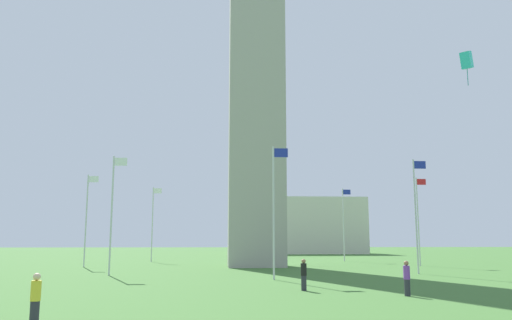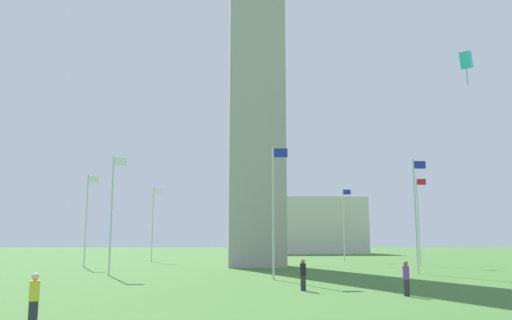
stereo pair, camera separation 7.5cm
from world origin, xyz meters
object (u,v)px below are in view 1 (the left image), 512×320
object	(u,v)px
person_yellow_shirt	(35,300)
person_purple_shirt	(407,278)
flagpole_n	(419,217)
person_black_shirt	(304,275)
flagpole_se	(153,221)
flagpole_s	(87,216)
flagpole_w	(274,206)
flagpole_ne	(344,221)
obelisk_monument	(256,25)
flagpole_sw	(112,210)
kite_cyan_box	(467,60)
flagpole_e	(247,222)
flagpole_nw	(416,211)
distant_building	(299,226)

from	to	relation	value
person_yellow_shirt	person_purple_shirt	world-z (taller)	person_purple_shirt
flagpole_n	person_black_shirt	world-z (taller)	flagpole_n
flagpole_se	flagpole_s	size ratio (longest dim) A/B	1.00
flagpole_w	person_yellow_shirt	bearing A→B (deg)	-117.82
flagpole_ne	flagpole_se	bearing A→B (deg)	180.00
flagpole_n	person_black_shirt	bearing A→B (deg)	-123.60
flagpole_se	person_yellow_shirt	bearing A→B (deg)	-86.94
obelisk_monument	flagpole_n	bearing A→B (deg)	0.00
flagpole_ne	flagpole_sw	size ratio (longest dim) A/B	1.00
flagpole_ne	flagpole_w	bearing A→B (deg)	-112.50
flagpole_ne	kite_cyan_box	world-z (taller)	kite_cyan_box
obelisk_monument	flagpole_sw	xyz separation A→B (m)	(-12.21, -12.26, -21.13)
flagpole_ne	flagpole_e	xyz separation A→B (m)	(-12.26, 5.08, 0.00)
flagpole_se	flagpole_ne	bearing A→B (deg)	-0.00
flagpole_sw	flagpole_e	bearing A→B (deg)	67.50
flagpole_e	flagpole_nw	world-z (taller)	same
flagpole_e	distant_building	distance (m)	32.36
obelisk_monument	kite_cyan_box	size ratio (longest dim) A/B	24.85
person_purple_shirt	flagpole_nw	bearing A→B (deg)	-36.30
flagpole_n	flagpole_nw	world-z (taller)	same
obelisk_monument	person_yellow_shirt	distance (m)	44.84
flagpole_ne	distant_building	xyz separation A→B (m)	(-0.28, 35.14, 0.34)
obelisk_monument	flagpole_s	bearing A→B (deg)	180.00
flagpole_s	flagpole_sw	xyz separation A→B (m)	(5.08, -12.26, 0.00)
flagpole_n	flagpole_sw	distance (m)	32.03
flagpole_se	flagpole_w	xyz separation A→B (m)	(12.26, -29.59, 0.00)
obelisk_monument	flagpole_se	bearing A→B (deg)	134.88
kite_cyan_box	flagpole_w	bearing A→B (deg)	144.22
flagpole_w	flagpole_nw	world-z (taller)	same
flagpole_s	person_black_shirt	size ratio (longest dim) A/B	5.50
flagpole_sw	flagpole_w	size ratio (longest dim) A/B	1.00
flagpole_w	person_purple_shirt	distance (m)	12.60
obelisk_monument	flagpole_nw	world-z (taller)	obelisk_monument
person_purple_shirt	distant_building	distance (m)	75.72
obelisk_monument	person_black_shirt	xyz separation A→B (m)	(0.82, -24.93, -25.35)
flagpole_se	obelisk_monument	bearing A→B (deg)	-45.12
flagpole_s	person_purple_shirt	world-z (taller)	flagpole_s
flagpole_ne	person_purple_shirt	xyz separation A→B (m)	(-6.85, -40.16, -4.22)
flagpole_s	flagpole_nw	xyz separation A→B (m)	(29.59, -12.26, 0.00)
flagpole_s	flagpole_w	size ratio (longest dim) A/B	1.00
flagpole_ne	flagpole_sw	world-z (taller)	same
flagpole_s	person_yellow_shirt	xyz separation A→B (m)	(7.64, -35.70, -4.24)
flagpole_se	person_purple_shirt	size ratio (longest dim) A/B	5.48
flagpole_ne	flagpole_sw	bearing A→B (deg)	-135.00
flagpole_sw	person_yellow_shirt	world-z (taller)	flagpole_sw
flagpole_se	person_black_shirt	distance (m)	39.63
flagpole_ne	person_yellow_shirt	distance (m)	52.91
flagpole_e	distant_building	size ratio (longest dim) A/B	0.37
flagpole_n	flagpole_sw	size ratio (longest dim) A/B	1.00
obelisk_monument	flagpole_e	bearing A→B (deg)	89.83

